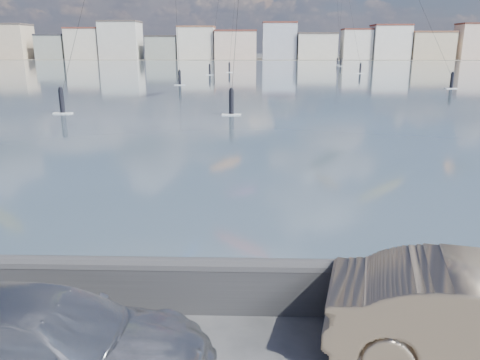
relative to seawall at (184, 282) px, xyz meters
name	(u,v)px	position (x,y,z in m)	size (l,w,h in m)	color
bay_water	(248,72)	(0.00, 88.80, -0.58)	(500.00, 177.00, 0.00)	#39505C
far_shore_strip	(251,59)	(0.00, 197.30, -0.57)	(500.00, 60.00, 0.00)	#4C473D
seawall	(184,282)	(0.00, 0.00, 0.00)	(400.00, 0.36, 1.08)	#28282B
far_buildings	(255,44)	(1.31, 183.30, 5.44)	(240.79, 13.26, 14.60)	beige
car_silver	(46,344)	(-1.67, -2.11, 0.13)	(1.98, 4.88, 1.42)	#ACAEB4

